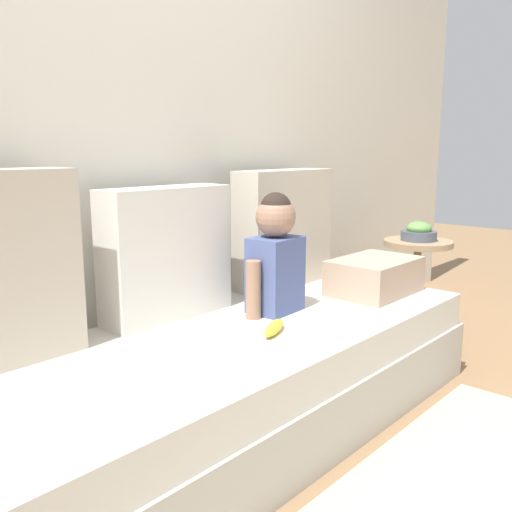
{
  "coord_description": "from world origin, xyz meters",
  "views": [
    {
      "loc": [
        -1.26,
        -1.29,
        1.01
      ],
      "look_at": [
        0.16,
        0.0,
        0.63
      ],
      "focal_mm": 38.58,
      "sensor_mm": 36.0,
      "label": 1
    }
  ],
  "objects_px": {
    "toddler": "(275,255)",
    "throw_pillow_center": "(167,253)",
    "banana": "(274,328)",
    "folded_blanket": "(375,276)",
    "side_table": "(417,264)",
    "couch": "(225,387)",
    "throw_pillow_right": "(284,228)",
    "fruit_bowl": "(419,233)"
  },
  "relations": [
    {
      "from": "banana",
      "to": "side_table",
      "type": "distance_m",
      "value": 1.31
    },
    {
      "from": "couch",
      "to": "folded_blanket",
      "type": "bearing_deg",
      "value": -6.91
    },
    {
      "from": "side_table",
      "to": "throw_pillow_right",
      "type": "bearing_deg",
      "value": 156.81
    },
    {
      "from": "toddler",
      "to": "folded_blanket",
      "type": "height_order",
      "value": "toddler"
    },
    {
      "from": "side_table",
      "to": "folded_blanket",
      "type": "bearing_deg",
      "value": -171.59
    },
    {
      "from": "throw_pillow_center",
      "to": "toddler",
      "type": "bearing_deg",
      "value": -38.11
    },
    {
      "from": "folded_blanket",
      "to": "fruit_bowl",
      "type": "bearing_deg",
      "value": 8.41
    },
    {
      "from": "throw_pillow_right",
      "to": "folded_blanket",
      "type": "height_order",
      "value": "throw_pillow_right"
    },
    {
      "from": "throw_pillow_center",
      "to": "toddler",
      "type": "relative_size",
      "value": 1.1
    },
    {
      "from": "side_table",
      "to": "toddler",
      "type": "bearing_deg",
      "value": 176.91
    },
    {
      "from": "couch",
      "to": "throw_pillow_center",
      "type": "distance_m",
      "value": 0.53
    },
    {
      "from": "fruit_bowl",
      "to": "couch",
      "type": "bearing_deg",
      "value": 179.48
    },
    {
      "from": "throw_pillow_center",
      "to": "side_table",
      "type": "bearing_deg",
      "value": -12.47
    },
    {
      "from": "couch",
      "to": "fruit_bowl",
      "type": "relative_size",
      "value": 11.99
    },
    {
      "from": "banana",
      "to": "couch",
      "type": "bearing_deg",
      "value": 134.38
    },
    {
      "from": "couch",
      "to": "banana",
      "type": "height_order",
      "value": "banana"
    },
    {
      "from": "couch",
      "to": "fruit_bowl",
      "type": "distance_m",
      "value": 1.47
    },
    {
      "from": "throw_pillow_center",
      "to": "side_table",
      "type": "xyz_separation_m",
      "value": [
        1.42,
        -0.31,
        -0.22
      ]
    },
    {
      "from": "folded_blanket",
      "to": "side_table",
      "type": "distance_m",
      "value": 0.6
    },
    {
      "from": "couch",
      "to": "side_table",
      "type": "xyz_separation_m",
      "value": [
        1.42,
        -0.01,
        0.22
      ]
    },
    {
      "from": "throw_pillow_right",
      "to": "banana",
      "type": "relative_size",
      "value": 3.15
    },
    {
      "from": "throw_pillow_center",
      "to": "throw_pillow_right",
      "type": "distance_m",
      "value": 0.69
    },
    {
      "from": "couch",
      "to": "folded_blanket",
      "type": "height_order",
      "value": "folded_blanket"
    },
    {
      "from": "toddler",
      "to": "banana",
      "type": "bearing_deg",
      "value": -140.55
    },
    {
      "from": "banana",
      "to": "side_table",
      "type": "xyz_separation_m",
      "value": [
        1.3,
        0.11,
        0.01
      ]
    },
    {
      "from": "toddler",
      "to": "throw_pillow_center",
      "type": "bearing_deg",
      "value": 141.89
    },
    {
      "from": "throw_pillow_center",
      "to": "folded_blanket",
      "type": "xyz_separation_m",
      "value": [
        0.83,
        -0.4,
        -0.17
      ]
    },
    {
      "from": "couch",
      "to": "throw_pillow_center",
      "type": "bearing_deg",
      "value": 90.0
    },
    {
      "from": "couch",
      "to": "toddler",
      "type": "xyz_separation_m",
      "value": [
        0.33,
        0.05,
        0.42
      ]
    },
    {
      "from": "toddler",
      "to": "side_table",
      "type": "height_order",
      "value": "toddler"
    },
    {
      "from": "couch",
      "to": "folded_blanket",
      "type": "relative_size",
      "value": 5.54
    },
    {
      "from": "banana",
      "to": "throw_pillow_center",
      "type": "bearing_deg",
      "value": 105.8
    },
    {
      "from": "banana",
      "to": "folded_blanket",
      "type": "distance_m",
      "value": 0.71
    },
    {
      "from": "fruit_bowl",
      "to": "banana",
      "type": "bearing_deg",
      "value": -175.17
    },
    {
      "from": "throw_pillow_center",
      "to": "throw_pillow_right",
      "type": "height_order",
      "value": "throw_pillow_right"
    },
    {
      "from": "throw_pillow_right",
      "to": "toddler",
      "type": "bearing_deg",
      "value": -144.82
    },
    {
      "from": "folded_blanket",
      "to": "fruit_bowl",
      "type": "xyz_separation_m",
      "value": [
        0.59,
        0.09,
        0.12
      ]
    },
    {
      "from": "throw_pillow_center",
      "to": "toddler",
      "type": "distance_m",
      "value": 0.41
    },
    {
      "from": "couch",
      "to": "side_table",
      "type": "distance_m",
      "value": 1.44
    },
    {
      "from": "throw_pillow_right",
      "to": "fruit_bowl",
      "type": "xyz_separation_m",
      "value": [
        0.73,
        -0.31,
        -0.07
      ]
    },
    {
      "from": "throw_pillow_right",
      "to": "toddler",
      "type": "xyz_separation_m",
      "value": [
        -0.36,
        -0.26,
        -0.04
      ]
    },
    {
      "from": "banana",
      "to": "folded_blanket",
      "type": "height_order",
      "value": "folded_blanket"
    }
  ]
}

